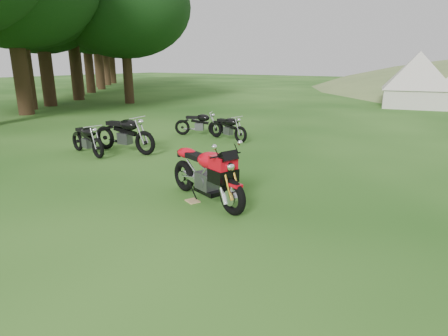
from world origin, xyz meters
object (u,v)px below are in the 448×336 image
Objects in this scene: vintage_moto_c at (228,127)px; vintage_moto_b at (124,133)px; plywood_board at (193,201)px; sport_motorcycle at (206,170)px; vintage_moto_a at (87,138)px; vintage_moto_d at (199,123)px; tent_left at (417,81)px.

vintage_moto_b is at bearing -102.34° from vintage_moto_c.
vintage_moto_b reaches higher than vintage_moto_c.
vintage_moto_c is (-2.50, 4.98, 0.42)m from plywood_board.
sport_motorcycle is at bearing 34.40° from plywood_board.
vintage_moto_b is (0.62, 0.76, 0.10)m from vintage_moto_a.
tent_left is (4.87, 13.45, 0.99)m from vintage_moto_d.
vintage_moto_d is at bearing 81.04° from vintage_moto_b.
plywood_board is 4.79m from vintage_moto_a.
vintage_moto_a is 3.96m from vintage_moto_d.
tent_left is (5.73, 17.32, 0.97)m from vintage_moto_a.
sport_motorcycle is 6.34m from vintage_moto_d.
vintage_moto_c is (-2.71, 4.84, -0.18)m from sport_motorcycle.
tent_left reaches higher than sport_motorcycle.
vintage_moto_d is at bearing -121.48° from tent_left.
plywood_board is at bearing -77.69° from vintage_moto_d.
vintage_moto_b reaches higher than vintage_moto_a.
plywood_board is at bearing -30.97° from vintage_moto_b.
vintage_moto_d is (0.86, 3.87, -0.02)m from vintage_moto_a.
sport_motorcycle is at bearing -104.42° from tent_left.
tent_left is (0.90, 18.39, 0.82)m from sport_motorcycle.
vintage_moto_d is (-3.96, 4.94, -0.18)m from sport_motorcycle.
sport_motorcycle is 4.94m from vintage_moto_a.
vintage_moto_a reaches higher than plywood_board.
vintage_moto_d is (0.24, 3.10, -0.12)m from vintage_moto_b.
vintage_moto_c is 1.00× the size of vintage_moto_d.
vintage_moto_a is at bearing -119.90° from tent_left.
tent_left reaches higher than vintage_moto_c.
vintage_moto_d is (-1.26, 0.10, 0.00)m from vintage_moto_c.
vintage_moto_a is 18.27m from tent_left.
plywood_board is at bearing -49.25° from vintage_moto_c.
vintage_moto_a reaches higher than vintage_moto_c.
sport_motorcycle is 1.18× the size of vintage_moto_a.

